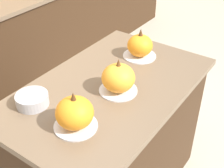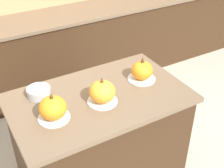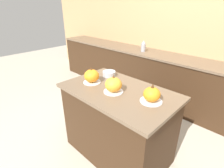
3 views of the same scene
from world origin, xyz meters
The scene contains 9 objects.
ground_plane centered at (0.00, 0.00, 0.00)m, with size 12.00×12.00×0.00m, color #BCB29E.
wall_back centered at (0.00, 1.88, 1.25)m, with size 8.00×0.06×2.50m.
kitchen_island centered at (0.00, 0.00, 0.45)m, with size 1.27×0.77×0.89m.
back_counter centered at (0.00, 1.55, 0.46)m, with size 6.00×0.60×0.92m.
pumpkin_cake_left centered at (-0.36, -0.07, 0.97)m, with size 0.21×0.21×0.20m.
pumpkin_cake_center centered at (-0.01, -0.07, 0.97)m, with size 0.21×0.21×0.20m.
pumpkin_cake_right centered at (0.39, 0.04, 0.96)m, with size 0.21×0.21×0.19m.
bottle_tall centered at (-0.72, 1.49, 1.02)m, with size 0.09×0.09×0.21m.
mixing_bowl centered at (-0.36, 0.22, 0.92)m, with size 0.17×0.17×0.06m.
Camera 3 is at (1.12, -1.26, 1.75)m, focal length 28.00 mm.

